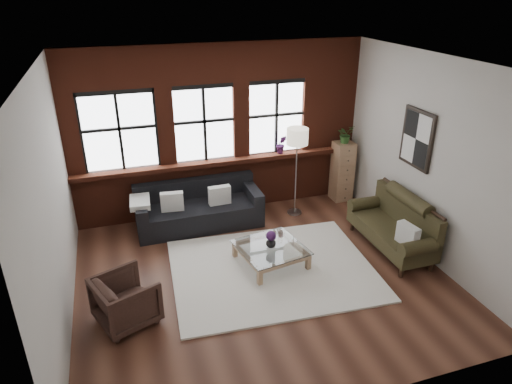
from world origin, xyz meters
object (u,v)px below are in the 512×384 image
object	(u,v)px
dark_sofa	(199,205)
armchair	(126,300)
coffee_table	(271,256)
vase	(271,242)
floor_lamp	(296,169)
drawer_chest	(342,171)
vintage_settee	(391,224)

from	to	relation	value
dark_sofa	armchair	bearing A→B (deg)	-121.74
armchair	coffee_table	world-z (taller)	armchair
armchair	dark_sofa	bearing A→B (deg)	-53.33
armchair	vase	size ratio (longest dim) A/B	4.35
floor_lamp	vase	bearing A→B (deg)	-124.21
armchair	floor_lamp	bearing A→B (deg)	-77.65
drawer_chest	floor_lamp	size ratio (longest dim) A/B	0.66
dark_sofa	floor_lamp	distance (m)	1.95
armchair	coffee_table	distance (m)	2.37
vase	floor_lamp	distance (m)	1.93
dark_sofa	coffee_table	size ratio (longest dim) A/B	2.31
vintage_settee	floor_lamp	bearing A→B (deg)	120.60
vintage_settee	coffee_table	distance (m)	2.09
coffee_table	floor_lamp	distance (m)	2.02
dark_sofa	vase	size ratio (longest dim) A/B	13.30
coffee_table	floor_lamp	xyz separation A→B (m)	(1.05, 1.54, 0.78)
coffee_table	vintage_settee	bearing A→B (deg)	-5.02
drawer_chest	armchair	bearing A→B (deg)	-150.36
armchair	drawer_chest	bearing A→B (deg)	-81.94
dark_sofa	armchair	size ratio (longest dim) A/B	3.06
dark_sofa	drawer_chest	xyz separation A→B (m)	(3.03, 0.22, 0.20)
vintage_settee	coffee_table	bearing A→B (deg)	174.98
dark_sofa	vase	distance (m)	1.83
dark_sofa	floor_lamp	size ratio (longest dim) A/B	1.21
vintage_settee	vase	size ratio (longest dim) A/B	10.47
vase	drawer_chest	bearing A→B (deg)	40.06
vase	floor_lamp	size ratio (longest dim) A/B	0.09
dark_sofa	drawer_chest	world-z (taller)	drawer_chest
vase	vintage_settee	bearing A→B (deg)	-5.02
vintage_settee	armchair	distance (m)	4.36
drawer_chest	vintage_settee	bearing A→B (deg)	-94.05
vintage_settee	drawer_chest	bearing A→B (deg)	85.95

